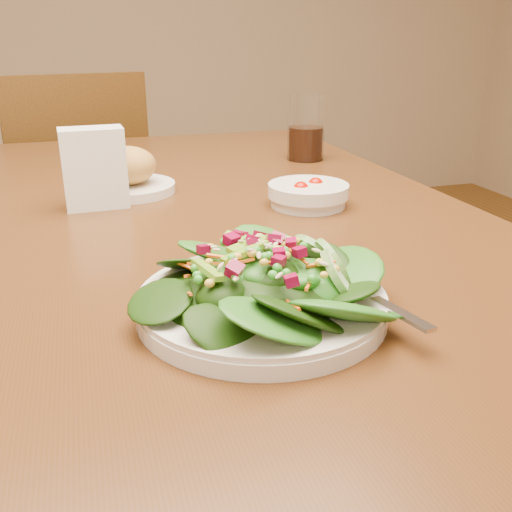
% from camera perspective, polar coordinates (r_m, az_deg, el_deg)
% --- Properties ---
extents(dining_table, '(0.90, 1.40, 0.75)m').
position_cam_1_polar(dining_table, '(0.96, -6.55, -1.07)').
color(dining_table, '#442511').
rests_on(dining_table, ground_plane).
extents(chair_far, '(0.49, 0.49, 0.91)m').
position_cam_1_polar(chair_far, '(1.91, -17.19, 4.27)').
color(chair_far, '#492B0C').
rests_on(chair_far, ground_plane).
extents(salad_plate, '(0.26, 0.25, 0.07)m').
position_cam_1_polar(salad_plate, '(0.57, 1.45, -3.14)').
color(salad_plate, silver).
rests_on(salad_plate, dining_table).
extents(bread_plate, '(0.16, 0.16, 0.08)m').
position_cam_1_polar(bread_plate, '(1.03, -12.69, 8.00)').
color(bread_plate, silver).
rests_on(bread_plate, dining_table).
extents(tomato_bowl, '(0.13, 0.13, 0.04)m').
position_cam_1_polar(tomato_bowl, '(0.94, 5.23, 6.16)').
color(tomato_bowl, silver).
rests_on(tomato_bowl, dining_table).
extents(drinking_glass, '(0.08, 0.08, 0.14)m').
position_cam_1_polar(drinking_glass, '(1.28, 5.01, 12.27)').
color(drinking_glass, silver).
rests_on(drinking_glass, dining_table).
extents(napkin_holder, '(0.10, 0.06, 0.13)m').
position_cam_1_polar(napkin_holder, '(0.95, -15.89, 8.65)').
color(napkin_holder, white).
rests_on(napkin_holder, dining_table).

